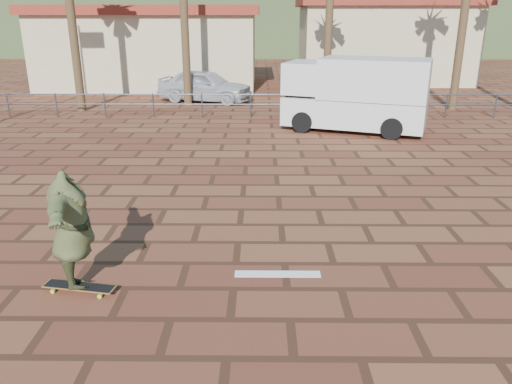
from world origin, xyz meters
TOP-DOWN VIEW (x-y plane):
  - ground at (0.00, 0.00)m, footprint 120.00×120.00m
  - paint_stripe at (0.70, -1.20)m, footprint 1.40×0.22m
  - guardrail at (0.00, 12.00)m, footprint 24.06×0.06m
  - building_west at (-6.00, 22.00)m, footprint 12.60×7.60m
  - building_east at (8.00, 24.00)m, footprint 10.60×6.60m
  - hill_front at (0.00, 50.00)m, footprint 70.00×18.00m
  - hill_back at (-22.00, 56.00)m, footprint 35.00×14.00m
  - longboard at (-2.34, -1.79)m, footprint 1.14×0.44m
  - skateboarder at (-2.34, -1.79)m, footprint 1.27×2.34m
  - campervan at (3.84, 9.64)m, footprint 5.40×3.67m
  - car_silver at (-2.29, 16.00)m, footprint 4.90×3.14m
  - car_white at (5.38, 16.50)m, footprint 5.29×2.30m
  - street_sign at (6.28, 10.00)m, footprint 0.43×0.09m

SIDE VIEW (x-z plane):
  - ground at x=0.00m, z-range 0.00..0.00m
  - paint_stripe at x=0.70m, z-range 0.00..0.01m
  - longboard at x=-2.34m, z-range 0.04..0.14m
  - guardrail at x=0.00m, z-range 0.18..1.18m
  - car_silver at x=-2.29m, z-range 0.00..1.55m
  - car_white at x=5.38m, z-range 0.00..1.69m
  - skateboarder at x=-2.34m, z-range 0.11..1.95m
  - campervan at x=3.84m, z-range 0.07..2.65m
  - street_sign at x=6.28m, z-range 0.42..2.52m
  - building_west at x=-6.00m, z-range 0.03..4.53m
  - building_east at x=8.00m, z-range 0.04..5.04m
  - hill_front at x=0.00m, z-range 0.00..6.00m
  - hill_back at x=-22.00m, z-range 0.00..8.00m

